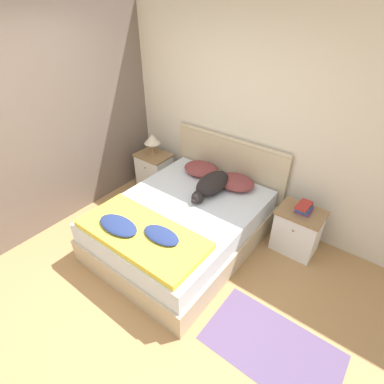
{
  "coord_description": "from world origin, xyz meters",
  "views": [
    {
      "loc": [
        1.78,
        -1.06,
        2.63
      ],
      "look_at": [
        0.02,
        1.24,
        0.64
      ],
      "focal_mm": 28.0,
      "sensor_mm": 36.0,
      "label": 1
    }
  ],
  "objects": [
    {
      "name": "nightstand_right",
      "position": [
        1.16,
        1.77,
        0.28
      ],
      "size": [
        0.5,
        0.4,
        0.56
      ],
      "color": "white",
      "rests_on": "ground_plane"
    },
    {
      "name": "ground_plane",
      "position": [
        0.0,
        0.0,
        0.0
      ],
      "size": [
        16.0,
        16.0,
        0.0
      ],
      "primitive_type": "plane",
      "color": "tan"
    },
    {
      "name": "book_stack",
      "position": [
        1.16,
        1.8,
        0.6
      ],
      "size": [
        0.18,
        0.22,
        0.09
      ],
      "color": "#703D7F",
      "rests_on": "nightstand_right"
    },
    {
      "name": "bed",
      "position": [
        0.02,
        1.04,
        0.27
      ],
      "size": [
        1.57,
        1.99,
        0.54
      ],
      "color": "#C6B28E",
      "rests_on": "ground_plane"
    },
    {
      "name": "quilt",
      "position": [
        0.0,
        0.4,
        0.58
      ],
      "size": [
        1.37,
        0.64,
        0.13
      ],
      "color": "yellow",
      "rests_on": "bed"
    },
    {
      "name": "table_lamp",
      "position": [
        -1.13,
        1.77,
        0.8
      ],
      "size": [
        0.24,
        0.24,
        0.32
      ],
      "color": "#9E7A4C",
      "rests_on": "nightstand_left"
    },
    {
      "name": "pillow_right",
      "position": [
        0.28,
        1.79,
        0.6
      ],
      "size": [
        0.49,
        0.39,
        0.13
      ],
      "color": "brown",
      "rests_on": "bed"
    },
    {
      "name": "wall_side_left",
      "position": [
        -1.58,
        1.05,
        1.27
      ],
      "size": [
        0.06,
        3.1,
        2.55
      ],
      "color": "#706056",
      "rests_on": "ground_plane"
    },
    {
      "name": "wall_back",
      "position": [
        0.0,
        2.13,
        1.27
      ],
      "size": [
        9.0,
        0.06,
        2.55
      ],
      "color": "beige",
      "rests_on": "ground_plane"
    },
    {
      "name": "rug",
      "position": [
        1.48,
        0.48,
        0.0
      ],
      "size": [
        1.16,
        0.69,
        0.0
      ],
      "color": "#604C75",
      "rests_on": "ground_plane"
    },
    {
      "name": "nightstand_left",
      "position": [
        -1.13,
        1.77,
        0.28
      ],
      "size": [
        0.5,
        0.4,
        0.56
      ],
      "color": "white",
      "rests_on": "ground_plane"
    },
    {
      "name": "pillow_left",
      "position": [
        -0.25,
        1.79,
        0.6
      ],
      "size": [
        0.49,
        0.39,
        0.13
      ],
      "color": "brown",
      "rests_on": "bed"
    },
    {
      "name": "headboard",
      "position": [
        0.02,
        2.06,
        0.54
      ],
      "size": [
        1.65,
        0.06,
        1.05
      ],
      "color": "#C6B28E",
      "rests_on": "ground_plane"
    },
    {
      "name": "dog",
      "position": [
        0.11,
        1.51,
        0.64
      ],
      "size": [
        0.3,
        0.78,
        0.22
      ],
      "color": "black",
      "rests_on": "bed"
    }
  ]
}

